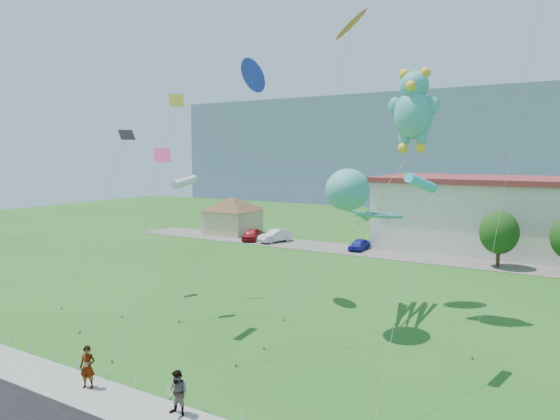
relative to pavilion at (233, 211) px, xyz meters
The scene contains 21 objects.
ground 45.05m from the pavilion, 57.72° to the right, with size 160.00×160.00×0.00m, color #225718.
sidewalk 47.39m from the pavilion, 59.50° to the right, with size 80.00×2.50×0.10m, color gray.
parking_strip 24.37m from the pavilion, ahead, with size 70.00×6.00×0.06m, color #59544C.
hill_ridge 85.96m from the pavilion, 73.69° to the left, with size 160.00×50.00×25.00m, color slate.
pavilion is the anchor object (origin of this frame).
rope_fence 46.13m from the pavilion, 58.59° to the right, with size 26.05×0.05×0.50m.
tree_near 34.24m from the pavilion, ahead, with size 3.60×3.60×5.47m.
pedestrian_left 45.76m from the pavilion, 62.34° to the right, with size 0.72×0.47×1.97m, color gray.
pedestrian_right 48.18m from the pavilion, 56.68° to the right, with size 0.91×0.71×1.88m, color gray.
parked_car_red 6.87m from the pavilion, 32.74° to the right, with size 1.74×4.33×1.47m, color maroon.
parked_car_silver 9.41m from the pavilion, 19.65° to the right, with size 1.61×4.60×1.52m, color silver.
parked_car_blue 19.77m from the pavilion, ahead, with size 1.48×3.69×1.26m, color navy.
octopus_kite 38.63m from the pavilion, 42.50° to the right, with size 3.97×14.47×9.91m.
teddy_bear_kite 39.19m from the pavilion, 35.71° to the right, with size 6.75×11.55×16.28m.
small_kite_blue 33.31m from the pavilion, 51.19° to the right, with size 1.80×8.47×17.15m.
small_kite_orange 36.45m from the pavilion, 38.79° to the right, with size 2.14×8.30×20.79m.
small_kite_white 37.95m from the pavilion, 58.38° to the right, with size 0.50×7.22×9.52m.
small_kite_black 30.97m from the pavilion, 70.44° to the right, with size 1.29×6.64×12.68m.
small_kite_cyan 45.86m from the pavilion, 42.47° to the right, with size 0.66×8.43×9.80m.
small_kite_pink 35.10m from the pavilion, 62.57° to the right, with size 1.99×6.74×11.13m.
small_kite_yellow 31.67m from the pavilion, 62.68° to the right, with size 1.64×7.47×15.24m.
Camera 1 is at (15.91, -16.78, 10.73)m, focal length 32.00 mm.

